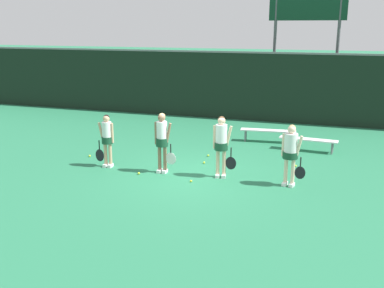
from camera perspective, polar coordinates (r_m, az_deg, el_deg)
ground_plane at (r=13.02m, az=0.07°, el=-3.92°), size 140.00×140.00×0.00m
fence_windscreen at (r=20.34m, az=7.40°, el=7.28°), size 60.00×0.08×3.08m
scoreboard at (r=21.49m, az=14.40°, el=14.98°), size 3.41×0.15×5.66m
bench_courtside at (r=15.88m, az=14.56°, el=0.45°), size 1.98×0.51×0.43m
bench_far at (r=16.79m, az=9.64°, el=1.58°), size 2.04×0.56×0.45m
player_0 at (r=13.74m, az=-10.76°, el=0.89°), size 0.62×0.33×1.62m
player_1 at (r=12.97m, az=-3.81°, el=0.78°), size 0.65×0.35×1.77m
player_2 at (r=12.56m, az=3.76°, el=0.32°), size 0.66×0.37×1.76m
player_3 at (r=12.14m, az=12.43°, el=-0.73°), size 0.67×0.41×1.68m
tennis_ball_0 at (r=14.81m, az=2.07°, el=-1.46°), size 0.07×0.07×0.07m
tennis_ball_1 at (r=14.04m, az=1.53°, el=-2.37°), size 0.07×0.07×0.07m
tennis_ball_2 at (r=15.12m, az=-12.86°, el=-1.48°), size 0.07×0.07×0.07m
tennis_ball_3 at (r=14.08m, az=13.03°, el=-2.72°), size 0.06×0.06×0.06m
tennis_ball_4 at (r=13.13m, az=-6.78°, el=-3.71°), size 0.07×0.07×0.07m
tennis_ball_5 at (r=14.53m, az=-2.22°, el=-1.77°), size 0.07×0.07×0.07m
tennis_ball_6 at (r=12.41m, az=-0.13°, el=-4.73°), size 0.07×0.07×0.07m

